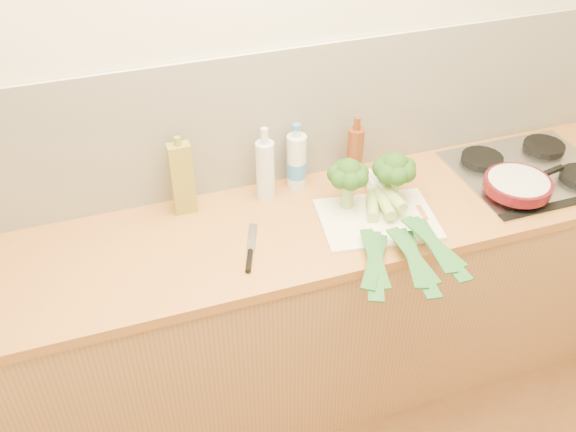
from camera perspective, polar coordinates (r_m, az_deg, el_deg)
The scene contains 15 objects.
room_shell at distance 2.40m, azimuth -2.04°, elevation 8.45°, with size 3.50×3.50×3.50m.
counter at distance 2.62m, azimuth 0.20°, elevation -8.43°, with size 3.20×0.62×0.90m.
gas_hob at distance 2.75m, azimuth 20.80°, elevation 3.78°, with size 0.58×0.50×0.04m.
chopping_board at distance 2.35m, azimuth 7.95°, elevation -0.29°, with size 0.42×0.31×0.01m, color white.
broccoli_left at distance 2.32m, azimuth 5.39°, elevation 3.64°, with size 0.15×0.15×0.20m.
broccoli_right at distance 2.37m, azimuth 9.46°, elevation 4.13°, with size 0.16×0.16×0.20m.
leek_front at distance 2.32m, azimuth 7.58°, elevation -0.05°, with size 0.33×0.66×0.04m.
leek_mid at distance 2.30m, azimuth 9.12°, elevation 0.12°, with size 0.16×0.70×0.04m.
leek_back at distance 2.30m, azimuth 10.45°, elevation 0.39°, with size 0.11×0.63×0.04m.
chefs_knife at distance 2.18m, azimuth -3.41°, elevation -3.48°, with size 0.12×0.26×0.02m.
skillet at distance 2.57m, azimuth 19.79°, elevation 2.67°, with size 0.37×0.25×0.04m.
oil_tin at distance 2.33m, azimuth -9.40°, elevation 3.34°, with size 0.08×0.05×0.31m.
glass_bottle at distance 2.39m, azimuth -2.03°, elevation 4.18°, with size 0.07×0.07×0.30m.
amber_bottle at distance 2.52m, azimuth 5.97°, elevation 5.62°, with size 0.06×0.06×0.27m.
water_bottle at distance 2.46m, azimuth 0.77°, elevation 4.77°, with size 0.08×0.08×0.25m.
Camera 1 is at (-0.60, -0.52, 2.34)m, focal length 40.00 mm.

